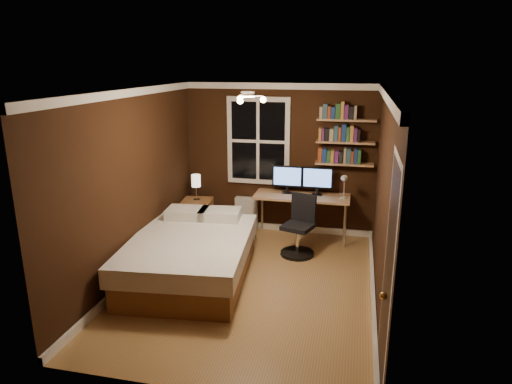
% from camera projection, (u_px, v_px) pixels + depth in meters
% --- Properties ---
extents(floor, '(4.20, 4.20, 0.00)m').
position_uv_depth(floor, '(250.00, 284.00, 6.02)').
color(floor, olive).
rests_on(floor, ground).
extents(wall_back, '(3.20, 0.04, 2.50)m').
position_uv_depth(wall_back, '(279.00, 159.00, 7.65)').
color(wall_back, black).
rests_on(wall_back, ground).
extents(wall_left, '(0.04, 4.20, 2.50)m').
position_uv_depth(wall_left, '(132.00, 186.00, 6.02)').
color(wall_left, black).
rests_on(wall_left, ground).
extents(wall_right, '(0.04, 4.20, 2.50)m').
position_uv_depth(wall_right, '(383.00, 201.00, 5.34)').
color(wall_right, black).
rests_on(wall_right, ground).
extents(ceiling, '(3.20, 4.20, 0.02)m').
position_uv_depth(ceiling, '(250.00, 90.00, 5.34)').
color(ceiling, white).
rests_on(ceiling, wall_back).
extents(window, '(1.06, 0.06, 1.46)m').
position_uv_depth(window, '(258.00, 141.00, 7.61)').
color(window, white).
rests_on(window, wall_back).
extents(door, '(0.03, 0.82, 2.05)m').
position_uv_depth(door, '(387.00, 277.00, 3.95)').
color(door, black).
rests_on(door, ground).
extents(door_knob, '(0.06, 0.06, 0.06)m').
position_uv_depth(door_knob, '(383.00, 296.00, 3.68)').
color(door_knob, gold).
rests_on(door_knob, door).
extents(ceiling_fixture, '(0.44, 0.44, 0.18)m').
position_uv_depth(ceiling_fixture, '(248.00, 100.00, 5.27)').
color(ceiling_fixture, beige).
rests_on(ceiling_fixture, ceiling).
extents(bookshelf_lower, '(0.92, 0.22, 0.03)m').
position_uv_depth(bookshelf_lower, '(344.00, 164.00, 7.31)').
color(bookshelf_lower, tan).
rests_on(bookshelf_lower, wall_back).
extents(books_row_lower, '(0.66, 0.16, 0.23)m').
position_uv_depth(books_row_lower, '(345.00, 156.00, 7.27)').
color(books_row_lower, '#9B3E1C').
rests_on(books_row_lower, bookshelf_lower).
extents(bookshelf_middle, '(0.92, 0.22, 0.03)m').
position_uv_depth(bookshelf_middle, '(345.00, 142.00, 7.21)').
color(bookshelf_middle, tan).
rests_on(bookshelf_middle, wall_back).
extents(books_row_middle, '(0.66, 0.16, 0.23)m').
position_uv_depth(books_row_middle, '(346.00, 134.00, 7.18)').
color(books_row_middle, navy).
rests_on(books_row_middle, bookshelf_middle).
extents(bookshelf_upper, '(0.92, 0.22, 0.03)m').
position_uv_depth(bookshelf_upper, '(347.00, 120.00, 7.12)').
color(bookshelf_upper, tan).
rests_on(bookshelf_upper, wall_back).
extents(books_row_upper, '(0.54, 0.16, 0.23)m').
position_uv_depth(books_row_upper, '(347.00, 112.00, 7.08)').
color(books_row_upper, '#285D2B').
rests_on(books_row_upper, bookshelf_upper).
extents(bed, '(1.74, 2.27, 0.72)m').
position_uv_depth(bed, '(191.00, 256.00, 6.13)').
color(bed, brown).
rests_on(bed, ground).
extents(nightstand, '(0.53, 0.53, 0.59)m').
position_uv_depth(nightstand, '(197.00, 217.00, 7.72)').
color(nightstand, brown).
rests_on(nightstand, ground).
extents(bedside_lamp, '(0.15, 0.15, 0.43)m').
position_uv_depth(bedside_lamp, '(196.00, 188.00, 7.58)').
color(bedside_lamp, white).
rests_on(bedside_lamp, nightstand).
extents(radiator, '(0.38, 0.13, 0.57)m').
position_uv_depth(radiator, '(246.00, 213.00, 7.93)').
color(radiator, silver).
rests_on(radiator, ground).
extents(desk, '(1.55, 0.58, 0.73)m').
position_uv_depth(desk, '(302.00, 199.00, 7.42)').
color(desk, tan).
rests_on(desk, ground).
extents(monitor_left, '(0.50, 0.12, 0.46)m').
position_uv_depth(monitor_left, '(287.00, 180.00, 7.47)').
color(monitor_left, black).
rests_on(monitor_left, desk).
extents(monitor_right, '(0.50, 0.12, 0.46)m').
position_uv_depth(monitor_right, '(317.00, 181.00, 7.37)').
color(monitor_right, black).
rests_on(monitor_right, desk).
extents(desk_lamp, '(0.14, 0.32, 0.44)m').
position_uv_depth(desk_lamp, '(344.00, 186.00, 7.10)').
color(desk_lamp, silver).
rests_on(desk_lamp, desk).
extents(office_chair, '(0.52, 0.52, 0.92)m').
position_uv_depth(office_chair, '(299.00, 233.00, 6.87)').
color(office_chair, black).
rests_on(office_chair, ground).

